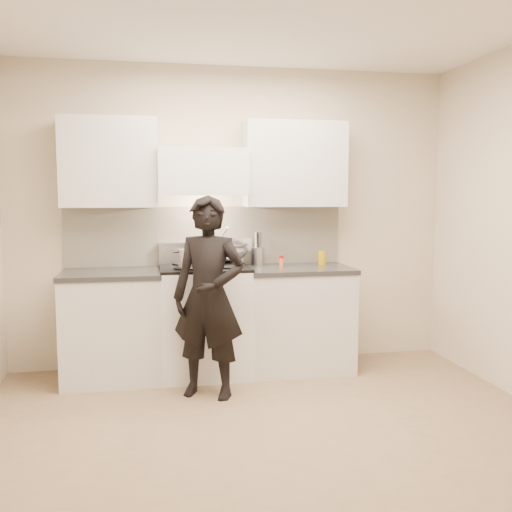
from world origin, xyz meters
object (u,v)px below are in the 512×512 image
(utensil_crock, at_px, (258,255))
(person, at_px, (209,297))
(stove, at_px, (205,320))
(wok, at_px, (225,250))
(counter_right, at_px, (298,318))

(utensil_crock, height_order, person, person)
(stove, distance_m, wok, 0.65)
(stove, height_order, counter_right, stove)
(stove, bearing_deg, utensil_crock, 22.10)
(utensil_crock, xyz_separation_m, person, (-0.53, -0.76, -0.24))
(wok, height_order, person, person)
(stove, height_order, person, person)
(counter_right, relative_size, utensil_crock, 3.03)
(utensil_crock, bearing_deg, stove, -157.90)
(person, bearing_deg, utensil_crock, 80.14)
(utensil_crock, relative_size, person, 0.20)
(counter_right, height_order, wok, wok)
(stove, xyz_separation_m, person, (-0.02, -0.56, 0.30))
(utensil_crock, bearing_deg, wok, -168.83)
(counter_right, distance_m, person, 1.07)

